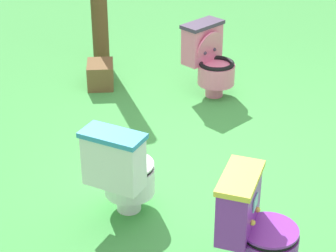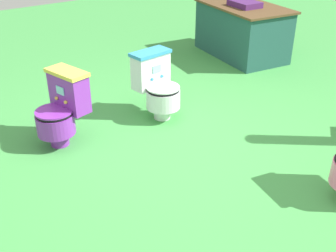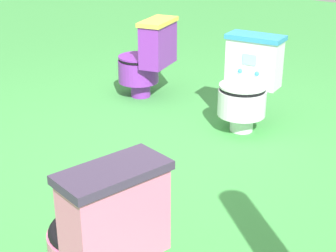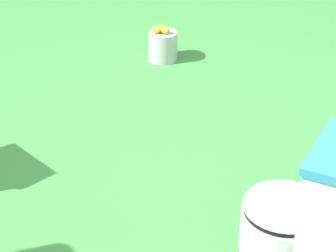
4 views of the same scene
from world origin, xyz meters
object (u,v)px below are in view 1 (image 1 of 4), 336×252
object	(u,v)px
toilet_white	(123,171)
small_crate	(100,74)
toilet_pink	(210,59)
toilet_purple	(255,228)

from	to	relation	value
toilet_white	small_crate	size ratio (longest dim) A/B	2.07
toilet_pink	small_crate	size ratio (longest dim) A/B	2.07
small_crate	toilet_purple	bearing A→B (deg)	-123.33
toilet_white	toilet_purple	world-z (taller)	same
small_crate	toilet_pink	bearing A→B (deg)	-65.57
toilet_pink	small_crate	distance (m)	1.16
toilet_purple	small_crate	bearing A→B (deg)	-137.80
toilet_purple	toilet_pink	xyz separation A→B (m)	(2.20, 1.61, 0.00)
toilet_purple	toilet_pink	world-z (taller)	same
toilet_purple	toilet_white	bearing A→B (deg)	-108.13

